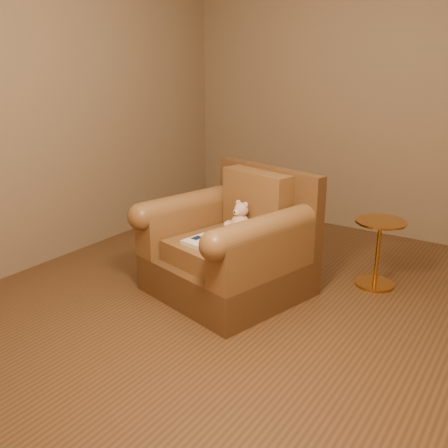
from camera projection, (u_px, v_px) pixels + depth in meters
The scene contains 6 objects.
floor at pixel (270, 306), 3.52m from camera, with size 4.00×4.00×0.00m, color brown.
room at pixel (278, 49), 2.99m from camera, with size 4.02×4.02×2.71m.
armchair at pixel (232, 247), 3.67m from camera, with size 1.19×1.16×0.89m.
teddy_bear at pixel (239, 221), 3.67m from camera, with size 0.18×0.21×0.25m.
guidebook at pixel (211, 244), 3.44m from camera, with size 0.41×0.28×0.03m.
side_table at pixel (378, 251), 3.76m from camera, with size 0.37×0.37×0.52m.
Camera 1 is at (1.49, -2.81, 1.65)m, focal length 40.00 mm.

